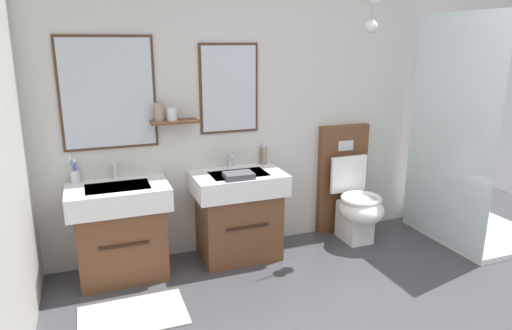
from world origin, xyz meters
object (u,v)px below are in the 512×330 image
vanity_sink_left (121,228)px  soap_dispenser (264,155)px  toothbrush_cup (75,176)px  shower_tray (467,194)px  vanity_sink_right (238,212)px  folded_hand_towel (239,175)px  toilet (351,197)px

vanity_sink_left → soap_dispenser: soap_dispenser is taller
toothbrush_cup → shower_tray: bearing=-9.7°
vanity_sink_left → vanity_sink_right: (0.92, 0.00, 0.00)m
vanity_sink_left → shower_tray: size_ratio=0.37×
vanity_sink_right → toothbrush_cup: 1.28m
folded_hand_towel → toothbrush_cup: bearing=165.1°
vanity_sink_right → vanity_sink_left: bearing=180.0°
vanity_sink_left → shower_tray: 2.96m
toilet → toothbrush_cup: bearing=175.9°
toothbrush_cup → soap_dispenser: (1.49, 0.01, 0.02)m
vanity_sink_left → toothbrush_cup: 0.51m
folded_hand_towel → shower_tray: 2.09m
vanity_sink_left → toilet: bearing=0.1°
toothbrush_cup → folded_hand_towel: size_ratio=0.95×
vanity_sink_left → toilet: (1.99, 0.00, -0.00)m
vanity_sink_right → folded_hand_towel: bearing=-105.5°
soap_dispenser → vanity_sink_right: bearing=-148.9°
vanity_sink_right → folded_hand_towel: (-0.04, -0.14, 0.36)m
vanity_sink_left → shower_tray: shower_tray is taller
shower_tray → vanity_sink_right: bearing=169.2°
vanity_sink_left → vanity_sink_right: 0.92m
vanity_sink_left → soap_dispenser: (1.21, 0.18, 0.41)m
folded_hand_towel → vanity_sink_left: bearing=170.7°
vanity_sink_right → shower_tray: shower_tray is taller
toilet → shower_tray: (0.94, -0.39, 0.04)m
toilet → folded_hand_towel: (-1.11, -0.15, 0.36)m
toilet → toothbrush_cup: size_ratio=4.77×
toothbrush_cup → toilet: bearing=-4.1°
toilet → shower_tray: bearing=-22.4°
toilet → toothbrush_cup: toilet is taller
toilet → toothbrush_cup: (-2.27, 0.16, 0.40)m
soap_dispenser → folded_hand_towel: (-0.33, -0.32, -0.05)m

